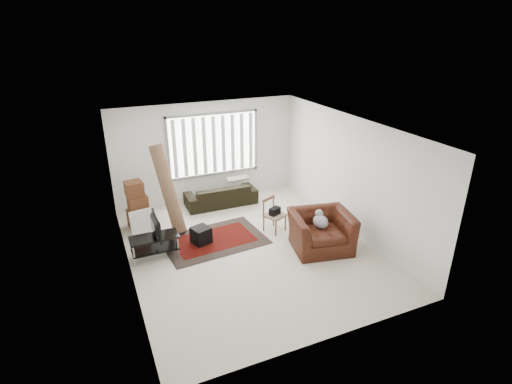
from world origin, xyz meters
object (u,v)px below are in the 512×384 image
side_chair (274,213)px  armchair (321,229)px  sofa (221,192)px  tv_stand (154,242)px  moving_boxes (137,206)px

side_chair → armchair: size_ratio=0.55×
sofa → side_chair: side_chair is taller
tv_stand → armchair: bearing=-17.4°
moving_boxes → sofa: size_ratio=0.61×
tv_stand → side_chair: (2.80, 0.07, 0.09)m
tv_stand → sofa: size_ratio=0.52×
moving_boxes → tv_stand: bearing=-86.4°
tv_stand → side_chair: size_ratio=1.24×
moving_boxes → side_chair: size_ratio=1.44×
tv_stand → sofa: bearing=42.9°
tv_stand → side_chair: bearing=1.5°
moving_boxes → sofa: 2.28m
tv_stand → armchair: 3.54m
moving_boxes → armchair: 4.35m
sofa → side_chair: (0.66, -1.91, 0.08)m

